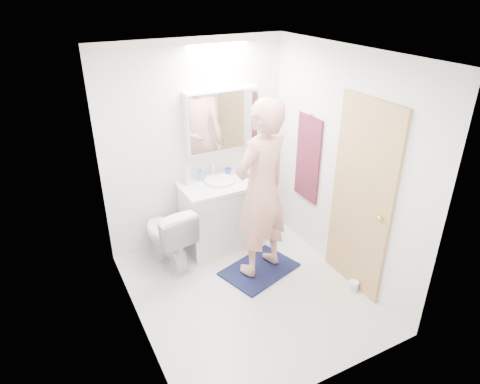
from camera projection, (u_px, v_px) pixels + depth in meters
floor at (247, 292)px, 4.44m from camera, size 2.50×2.50×0.00m
ceiling at (249, 54)px, 3.36m from camera, size 2.50×2.50×0.00m
wall_back at (196, 147)px, 4.89m from camera, size 2.50×0.00×2.50m
wall_front at (335, 261)px, 2.91m from camera, size 2.50×0.00×2.50m
wall_left at (129, 217)px, 3.44m from camera, size 0.00×2.50×2.50m
wall_right at (342, 167)px, 4.35m from camera, size 0.00×2.50×2.50m
vanity_cabinet at (222, 215)px, 5.10m from camera, size 0.90×0.55×0.78m
countertop at (221, 184)px, 4.92m from camera, size 0.95×0.58×0.04m
sink_basin at (220, 181)px, 4.92m from camera, size 0.36×0.36×0.03m
faucet at (213, 170)px, 5.04m from camera, size 0.02×0.02×0.16m
medicine_cabinet at (222, 120)px, 4.82m from camera, size 0.88×0.14×0.70m
mirror_panel at (225, 121)px, 4.76m from camera, size 0.84×0.01×0.66m
toilet at (168, 235)px, 4.72m from camera, size 0.53×0.80×0.76m
bath_rug at (259, 269)px, 4.77m from camera, size 0.92×0.76×0.02m
person at (261, 190)px, 4.32m from camera, size 0.80×0.64×1.92m
door at (361, 199)px, 4.16m from camera, size 0.04×0.80×2.00m
door_knob at (380, 218)px, 3.93m from camera, size 0.06×0.06×0.06m
towel at (308, 159)px, 4.83m from camera, size 0.02×0.42×1.00m
towel_hook at (310, 114)px, 4.59m from camera, size 0.07×0.02×0.02m
soap_bottle_a at (187, 175)px, 4.83m from camera, size 0.10×0.10×0.22m
soap_bottle_b at (202, 174)px, 4.95m from camera, size 0.09×0.09×0.15m
toothbrush_cup at (228, 172)px, 5.08m from camera, size 0.09×0.09×0.08m
toilet_paper_roll at (353, 286)px, 4.45m from camera, size 0.11×0.11×0.10m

